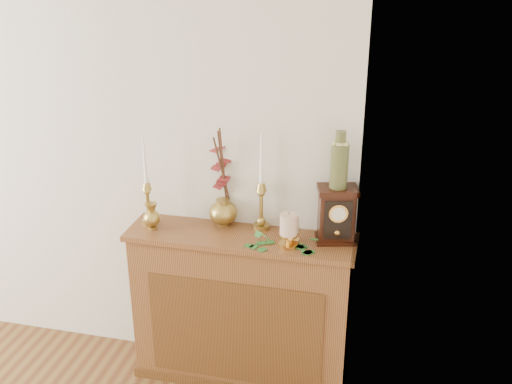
% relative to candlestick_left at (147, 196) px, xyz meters
% --- Properties ---
extents(console_shelf, '(1.24, 0.34, 0.93)m').
position_rel_candlestick_left_xyz_m(console_shelf, '(0.53, -0.02, -0.66)').
color(console_shelf, brown).
rests_on(console_shelf, ground).
extents(candlestick_left, '(0.08, 0.08, 0.50)m').
position_rel_candlestick_left_xyz_m(candlestick_left, '(0.00, 0.00, 0.00)').
color(candlestick_left, tan).
rests_on(candlestick_left, console_shelf).
extents(candlestick_center, '(0.09, 0.09, 0.55)m').
position_rel_candlestick_left_xyz_m(candlestick_center, '(0.62, 0.08, 0.02)').
color(candlestick_center, tan).
rests_on(candlestick_center, console_shelf).
extents(bud_vase, '(0.09, 0.09, 0.15)m').
position_rel_candlestick_left_xyz_m(bud_vase, '(0.04, -0.06, -0.09)').
color(bud_vase, tan).
rests_on(bud_vase, console_shelf).
extents(ginger_jar, '(0.23, 0.25, 0.57)m').
position_rel_candlestick_left_xyz_m(ginger_jar, '(0.40, 0.12, 0.09)').
color(ginger_jar, tan).
rests_on(ginger_jar, console_shelf).
extents(pillar_candle_left, '(0.08, 0.08, 0.15)m').
position_rel_candlestick_left_xyz_m(pillar_candle_left, '(0.81, -0.03, -0.09)').
color(pillar_candle_left, gold).
rests_on(pillar_candle_left, console_shelf).
extents(pillar_candle_right, '(0.10, 0.10, 0.19)m').
position_rel_candlestick_left_xyz_m(pillar_candle_right, '(0.80, -0.09, -0.06)').
color(pillar_candle_right, gold).
rests_on(pillar_candle_right, console_shelf).
extents(ivy_garland, '(0.43, 0.16, 0.07)m').
position_rel_candlestick_left_xyz_m(ivy_garland, '(0.79, -0.10, -0.15)').
color(ivy_garland, '#266024').
rests_on(ivy_garland, console_shelf).
extents(mantel_clock, '(0.23, 0.18, 0.30)m').
position_rel_candlestick_left_xyz_m(mantel_clock, '(1.03, 0.03, -0.02)').
color(mantel_clock, black).
rests_on(mantel_clock, console_shelf).
extents(ceramic_vase, '(0.09, 0.09, 0.30)m').
position_rel_candlestick_left_xyz_m(ceramic_vase, '(1.03, 0.03, 0.27)').
color(ceramic_vase, '#172F21').
rests_on(ceramic_vase, mantel_clock).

